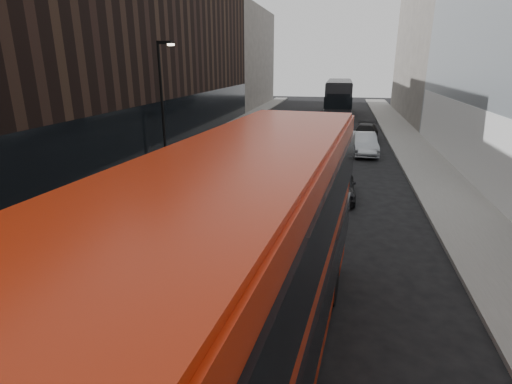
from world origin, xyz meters
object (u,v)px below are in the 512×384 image
Objects in this scene: car_b at (364,144)px; street_lamp at (163,94)px; red_bus at (239,277)px; car_a at (338,184)px; grey_bus at (339,97)px; car_c at (365,133)px.

street_lamp is at bearing -162.23° from car_b.
car_a is at bearing 88.10° from red_bus.
street_lamp is at bearing 154.64° from car_a.
grey_bus is 30.92m from car_a.
red_bus is at bearing -62.04° from street_lamp.
red_bus is 12.61m from car_a.
grey_bus is at bearing 89.96° from car_a.
street_lamp reaches higher than car_c.
car_a is at bearing -89.22° from grey_bus.
street_lamp reaches higher than grey_bus.
car_b is at bearing 79.79° from car_a.
car_a is 0.88× the size of car_b.
car_a is at bearing -103.19° from car_b.
red_bus reaches higher than car_a.
street_lamp is 13.54m from car_b.
street_lamp is 1.60× the size of car_b.
car_c is at bearing 81.61° from car_a.
car_c is (12.46, 9.63, -3.52)m from street_lamp.
car_c is at bearing 82.37° from car_b.
car_a is 0.85× the size of car_c.
red_bus is 43.25m from grey_bus.
red_bus is 22.31m from car_b.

